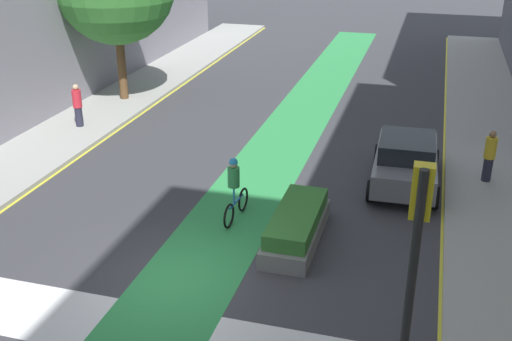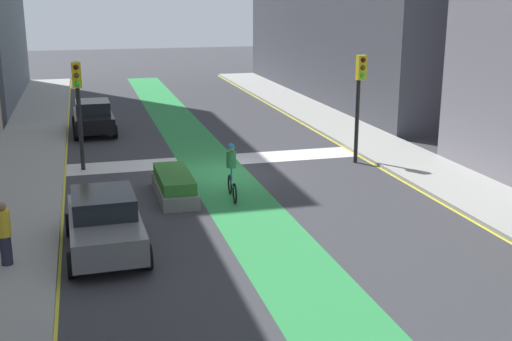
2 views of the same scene
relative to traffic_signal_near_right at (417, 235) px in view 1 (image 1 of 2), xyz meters
The scene contains 10 objects.
ground_plane 6.30m from the traffic_signal_near_right, 161.17° to the left, with size 120.00×120.00×0.00m, color #38383D.
bike_lane_paint 6.02m from the traffic_signal_near_right, 159.96° to the left, with size 2.40×60.00×0.01m, color #2D8C47.
crosswalk_band 6.04m from the traffic_signal_near_right, behind, with size 12.00×1.80×0.01m, color silver.
curb_stripe_right 3.51m from the traffic_signal_near_right, 68.24° to the left, with size 0.16×60.00×0.01m, color yellow.
traffic_signal_near_right is the anchor object (origin of this frame).
car_grey_right_far 8.82m from the traffic_signal_near_right, 93.39° to the left, with size 2.11×4.25×1.57m.
cyclist_in_lane 7.12m from the traffic_signal_near_right, 134.33° to the left, with size 0.32×1.73×1.86m.
pedestrian_sidewalk_right_a 9.58m from the traffic_signal_near_right, 78.27° to the left, with size 0.34×0.34×1.62m.
pedestrian_sidewalk_left_a 16.38m from the traffic_signal_near_right, 141.15° to the left, with size 0.34×0.34×1.63m.
median_planter 5.79m from the traffic_signal_near_right, 124.38° to the left, with size 1.17×3.36×0.85m.
Camera 1 is at (5.20, -11.27, 8.08)m, focal length 43.78 mm.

